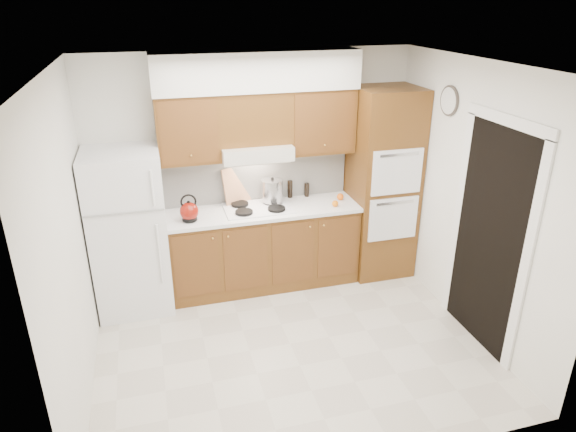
% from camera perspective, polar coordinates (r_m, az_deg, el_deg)
% --- Properties ---
extents(floor, '(3.60, 3.60, 0.00)m').
position_cam_1_polar(floor, '(5.12, 0.23, -14.01)').
color(floor, beige).
rests_on(floor, ground).
extents(ceiling, '(3.60, 3.60, 0.00)m').
position_cam_1_polar(ceiling, '(4.10, 0.29, 16.27)').
color(ceiling, white).
rests_on(ceiling, wall_back).
extents(wall_back, '(3.60, 0.02, 2.60)m').
position_cam_1_polar(wall_back, '(5.82, -3.81, 5.19)').
color(wall_back, white).
rests_on(wall_back, floor).
extents(wall_left, '(0.02, 3.00, 2.60)m').
position_cam_1_polar(wall_left, '(4.36, -23.16, -3.10)').
color(wall_left, white).
rests_on(wall_left, floor).
extents(wall_right, '(0.02, 3.00, 2.60)m').
position_cam_1_polar(wall_right, '(5.20, 19.69, 1.62)').
color(wall_right, white).
rests_on(wall_right, floor).
extents(fridge, '(0.75, 0.72, 1.72)m').
position_cam_1_polar(fridge, '(5.54, -17.24, -1.71)').
color(fridge, white).
rests_on(fridge, floor).
extents(base_cabinets, '(2.11, 0.60, 0.90)m').
position_cam_1_polar(base_cabinets, '(5.87, -2.74, -3.58)').
color(base_cabinets, brown).
rests_on(base_cabinets, floor).
extents(countertop, '(2.13, 0.62, 0.04)m').
position_cam_1_polar(countertop, '(5.67, -2.80, 0.62)').
color(countertop, white).
rests_on(countertop, base_cabinets).
extents(backsplash, '(2.11, 0.03, 0.56)m').
position_cam_1_polar(backsplash, '(5.83, -3.52, 4.42)').
color(backsplash, white).
rests_on(backsplash, countertop).
extents(oven_cabinet, '(0.70, 0.65, 2.20)m').
position_cam_1_polar(oven_cabinet, '(6.04, 10.41, 3.53)').
color(oven_cabinet, brown).
rests_on(oven_cabinet, floor).
extents(upper_cab_left, '(0.63, 0.33, 0.70)m').
position_cam_1_polar(upper_cab_left, '(5.41, -11.11, 9.49)').
color(upper_cab_left, brown).
rests_on(upper_cab_left, wall_back).
extents(upper_cab_right, '(0.73, 0.33, 0.70)m').
position_cam_1_polar(upper_cab_right, '(5.70, 3.56, 10.56)').
color(upper_cab_right, brown).
rests_on(upper_cab_right, wall_back).
extents(range_hood, '(0.75, 0.45, 0.15)m').
position_cam_1_polar(range_hood, '(5.52, -3.65, 7.18)').
color(range_hood, silver).
rests_on(range_hood, wall_back).
extents(upper_cab_over_hood, '(0.75, 0.33, 0.55)m').
position_cam_1_polar(upper_cab_over_hood, '(5.49, -3.87, 10.86)').
color(upper_cab_over_hood, brown).
rests_on(upper_cab_over_hood, range_hood).
extents(soffit, '(2.13, 0.36, 0.40)m').
position_cam_1_polar(soffit, '(5.40, -3.44, 15.79)').
color(soffit, silver).
rests_on(soffit, wall_back).
extents(cooktop, '(0.74, 0.50, 0.01)m').
position_cam_1_polar(cooktop, '(5.67, -3.35, 0.89)').
color(cooktop, white).
rests_on(cooktop, countertop).
extents(doorway, '(0.02, 0.90, 2.10)m').
position_cam_1_polar(doorway, '(5.04, 21.40, -2.47)').
color(doorway, black).
rests_on(doorway, floor).
extents(wall_clock, '(0.02, 0.30, 0.30)m').
position_cam_1_polar(wall_clock, '(5.41, 17.49, 12.12)').
color(wall_clock, '#3F3833').
rests_on(wall_clock, wall_right).
extents(kettle, '(0.24, 0.24, 0.19)m').
position_cam_1_polar(kettle, '(5.40, -10.93, 0.51)').
color(kettle, maroon).
rests_on(kettle, countertop).
extents(cutting_board, '(0.34, 0.22, 0.42)m').
position_cam_1_polar(cutting_board, '(5.78, -5.76, 3.34)').
color(cutting_board, tan).
rests_on(cutting_board, countertop).
extents(stock_pot, '(0.26, 0.26, 0.24)m').
position_cam_1_polar(stock_pot, '(5.75, -1.74, 2.82)').
color(stock_pot, '#ABACB0').
rests_on(stock_pot, cooktop).
extents(condiment_a, '(0.07, 0.07, 0.20)m').
position_cam_1_polar(condiment_a, '(5.95, 0.23, 3.02)').
color(condiment_a, black).
rests_on(condiment_a, countertop).
extents(condiment_b, '(0.06, 0.06, 0.16)m').
position_cam_1_polar(condiment_b, '(5.99, 2.13, 2.93)').
color(condiment_b, black).
rests_on(condiment_b, countertop).
extents(condiment_c, '(0.07, 0.07, 0.15)m').
position_cam_1_polar(condiment_c, '(6.01, 2.07, 2.97)').
color(condiment_c, black).
rests_on(condiment_c, countertop).
extents(orange_near, '(0.09, 0.09, 0.07)m').
position_cam_1_polar(orange_near, '(5.72, 5.26, 1.38)').
color(orange_near, orange).
rests_on(orange_near, countertop).
extents(orange_far, '(0.09, 0.09, 0.08)m').
position_cam_1_polar(orange_far, '(5.92, 5.83, 2.14)').
color(orange_far, '#FF4E0D').
rests_on(orange_far, countertop).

